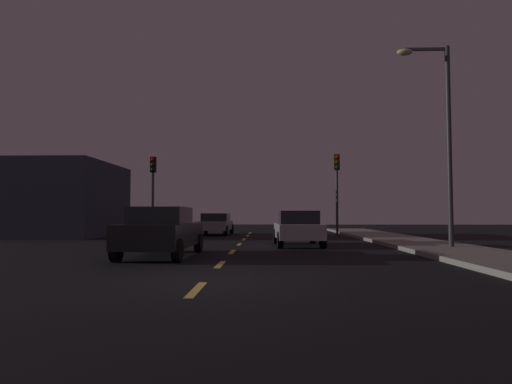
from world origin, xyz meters
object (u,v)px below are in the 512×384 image
at_px(car_oncoming_far, 215,224).
at_px(street_lamp_right, 441,127).
at_px(car_adjacent_lane, 162,231).
at_px(traffic_signal_right, 337,179).
at_px(traffic_signal_left, 153,180).
at_px(car_stopped_ahead, 298,228).

height_order(car_oncoming_far, street_lamp_right, street_lamp_right).
bearing_deg(car_oncoming_far, car_adjacent_lane, -89.78).
relative_size(traffic_signal_right, car_adjacent_lane, 1.06).
distance_m(traffic_signal_left, traffic_signal_right, 10.54).
distance_m(car_stopped_ahead, street_lamp_right, 6.66).
relative_size(traffic_signal_left, car_stopped_ahead, 1.15).
height_order(traffic_signal_right, car_stopped_ahead, traffic_signal_right).
height_order(traffic_signal_left, car_stopped_ahead, traffic_signal_left).
relative_size(traffic_signal_left, street_lamp_right, 0.62).
xyz_separation_m(traffic_signal_right, car_adjacent_lane, (-7.19, -11.55, -2.54)).
distance_m(traffic_signal_left, car_adjacent_lane, 12.27).
bearing_deg(car_stopped_ahead, car_adjacent_lane, -133.72).
height_order(car_adjacent_lane, street_lamp_right, street_lamp_right).
height_order(traffic_signal_left, car_oncoming_far, traffic_signal_left).
height_order(traffic_signal_left, car_adjacent_lane, traffic_signal_left).
relative_size(car_stopped_ahead, car_oncoming_far, 0.98).
relative_size(traffic_signal_right, car_stopped_ahead, 1.18).
relative_size(traffic_signal_right, car_oncoming_far, 1.15).
height_order(traffic_signal_right, car_oncoming_far, traffic_signal_right).
height_order(traffic_signal_right, car_adjacent_lane, traffic_signal_right).
bearing_deg(car_adjacent_lane, street_lamp_right, 14.51).
xyz_separation_m(traffic_signal_right, car_oncoming_far, (-7.25, 2.74, -2.61)).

